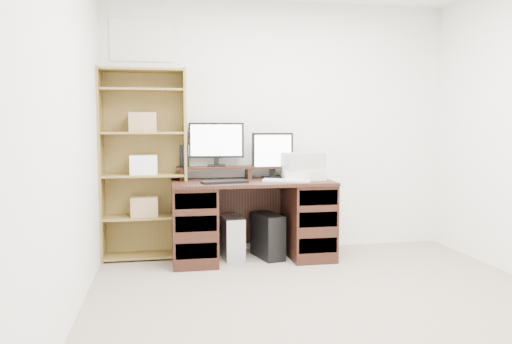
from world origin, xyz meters
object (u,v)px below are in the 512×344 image
object	(u,v)px
printer	(303,174)
tower_black	(268,236)
tower_silver	(232,237)
bookshelf	(144,163)
monitor_wide	(216,142)
monitor_small	(273,154)
desk	(252,218)

from	to	relation	value
printer	tower_black	bearing A→B (deg)	-173.27
tower_silver	bookshelf	xyz separation A→B (m)	(-0.82, 0.15, 0.72)
monitor_wide	monitor_small	size ratio (longest dim) A/B	1.20
tower_silver	bookshelf	bearing A→B (deg)	165.96
monitor_wide	tower_silver	world-z (taller)	monitor_wide
monitor_wide	bookshelf	world-z (taller)	bookshelf
desk	tower_silver	world-z (taller)	desk
desk	tower_black	size ratio (longest dim) A/B	3.29
monitor_wide	monitor_small	bearing A→B (deg)	-4.79
printer	tower_silver	distance (m)	0.91
desk	printer	xyz separation A→B (m)	(0.50, 0.02, 0.41)
monitor_small	tower_black	size ratio (longest dim) A/B	0.98
desk	bookshelf	distance (m)	1.15
monitor_wide	tower_silver	distance (m)	0.94
tower_black	printer	bearing A→B (deg)	-11.32
monitor_small	printer	xyz separation A→B (m)	(0.27, -0.15, -0.20)
monitor_wide	desk	bearing A→B (deg)	-35.11
desk	bookshelf	world-z (taller)	bookshelf
monitor_small	bookshelf	size ratio (longest dim) A/B	0.25
monitor_wide	tower_silver	xyz separation A→B (m)	(0.12, -0.20, -0.91)
tower_black	desk	bearing A→B (deg)	168.55
desk	tower_black	bearing A→B (deg)	1.85
printer	monitor_wide	bearing A→B (deg)	167.86
desk	bookshelf	bearing A→B (deg)	168.03
tower_black	monitor_small	bearing A→B (deg)	49.91
printer	bookshelf	world-z (taller)	bookshelf
tower_silver	tower_black	xyz separation A→B (m)	(0.34, -0.06, 0.01)
monitor_wide	monitor_small	world-z (taller)	monitor_wide
monitor_small	printer	world-z (taller)	monitor_small
printer	monitor_small	bearing A→B (deg)	155.89
monitor_small	monitor_wide	bearing A→B (deg)	168.17
monitor_wide	tower_black	bearing A→B (deg)	-23.81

